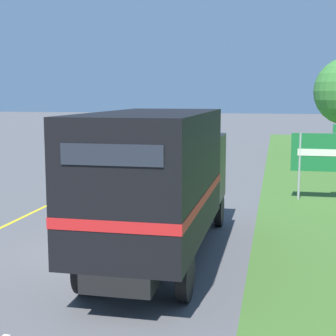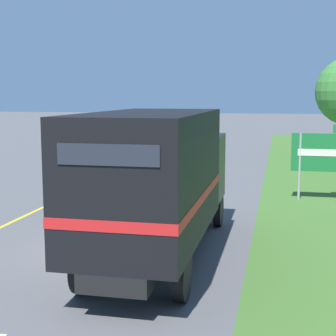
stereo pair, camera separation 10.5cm
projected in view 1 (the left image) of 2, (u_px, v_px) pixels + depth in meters
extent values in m
plane|color=#515154|center=(101.00, 252.00, 12.94)|extent=(200.00, 200.00, 0.00)
cube|color=yellow|center=(110.00, 175.00, 25.21)|extent=(0.12, 57.54, 0.01)
cube|color=white|center=(109.00, 244.00, 13.60)|extent=(0.12, 2.60, 0.01)
cube|color=white|center=(163.00, 196.00, 20.00)|extent=(0.12, 2.60, 0.01)
cube|color=white|center=(191.00, 172.00, 26.39)|extent=(0.12, 2.60, 0.01)
cube|color=white|center=(208.00, 157.00, 32.78)|extent=(0.12, 2.60, 0.01)
cube|color=white|center=(219.00, 147.00, 39.18)|extent=(0.12, 2.60, 0.01)
cylinder|color=black|center=(154.00, 207.00, 15.87)|extent=(0.22, 1.00, 1.00)
cylinder|color=black|center=(219.00, 210.00, 15.46)|extent=(0.22, 1.00, 1.00)
cylinder|color=black|center=(85.00, 268.00, 10.20)|extent=(0.22, 1.00, 1.00)
cylinder|color=black|center=(185.00, 276.00, 9.79)|extent=(0.22, 1.00, 1.00)
cube|color=black|center=(163.00, 229.00, 12.51)|extent=(1.29, 7.82, 0.36)
cube|color=black|center=(153.00, 174.00, 11.28)|extent=(2.35, 5.72, 2.69)
cube|color=red|center=(153.00, 195.00, 11.35)|extent=(2.37, 5.74, 0.20)
cube|color=#232833|center=(111.00, 155.00, 8.39)|extent=(1.76, 0.03, 0.36)
cube|color=black|center=(184.00, 167.00, 15.13)|extent=(2.25, 2.10, 1.90)
cube|color=#283342|center=(190.00, 155.00, 16.12)|extent=(1.99, 0.03, 0.85)
cylinder|color=black|center=(151.00, 162.00, 27.91)|extent=(0.16, 0.66, 0.66)
cylinder|color=black|center=(178.00, 162.00, 27.61)|extent=(0.16, 0.66, 0.66)
cylinder|color=black|center=(137.00, 169.00, 25.16)|extent=(0.16, 0.66, 0.66)
cylinder|color=black|center=(167.00, 170.00, 24.86)|extent=(0.16, 0.66, 0.66)
cube|color=white|center=(159.00, 158.00, 26.33)|extent=(1.80, 4.58, 0.82)
cube|color=#282D38|center=(158.00, 143.00, 26.04)|extent=(1.55, 2.52, 0.70)
cube|color=red|center=(135.00, 160.00, 24.21)|extent=(0.20, 0.03, 0.14)
cube|color=red|center=(161.00, 161.00, 23.95)|extent=(0.20, 0.03, 0.14)
cylinder|color=#9E9EA3|center=(299.00, 167.00, 19.28)|extent=(0.09, 0.09, 2.51)
cube|color=#196B33|center=(321.00, 152.00, 19.05)|extent=(2.16, 0.06, 1.42)
cube|color=silver|center=(321.00, 153.00, 19.02)|extent=(1.68, 0.02, 0.26)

